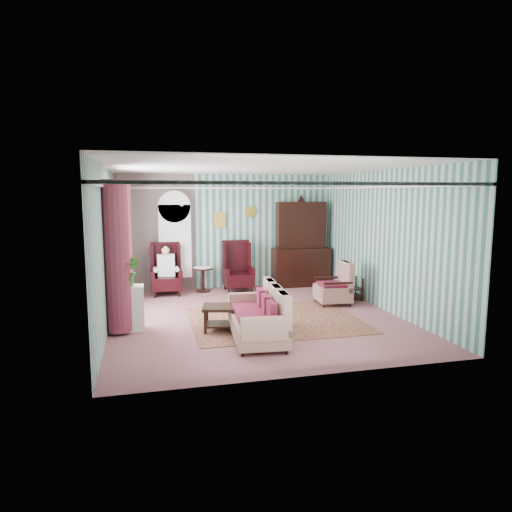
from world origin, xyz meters
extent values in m
plane|color=#824C50|center=(0.00, 0.00, 0.00)|extent=(6.00, 6.00, 0.00)
cube|color=#3C6D66|center=(0.00, 3.00, 1.45)|extent=(5.50, 0.02, 2.90)
cube|color=#3C6D66|center=(0.00, -3.00, 1.45)|extent=(5.50, 0.02, 2.90)
cube|color=#3C6D66|center=(-2.75, 0.00, 1.45)|extent=(0.02, 6.00, 2.90)
cube|color=#3C6D66|center=(2.75, 0.00, 1.45)|extent=(0.02, 6.00, 2.90)
cube|color=white|center=(0.00, 0.00, 2.90)|extent=(5.50, 6.00, 0.02)
cube|color=#974D61|center=(-1.80, 2.99, 1.45)|extent=(1.90, 0.01, 2.90)
cube|color=silver|center=(0.00, 0.00, 2.55)|extent=(5.50, 6.00, 0.05)
cube|color=white|center=(-2.72, 0.60, 1.55)|extent=(0.04, 1.50, 1.90)
cylinder|color=maroon|center=(-2.55, -0.45, 1.35)|extent=(0.44, 0.44, 2.60)
cylinder|color=maroon|center=(-2.55, 1.65, 1.35)|extent=(0.44, 0.44, 2.60)
cube|color=#BD8F32|center=(-0.20, 2.97, 1.75)|extent=(0.30, 0.03, 0.38)
cube|color=silver|center=(-1.35, 2.84, 1.12)|extent=(0.80, 0.28, 2.24)
cube|color=black|center=(1.90, 2.72, 1.18)|extent=(1.50, 0.56, 2.36)
cube|color=black|center=(-1.60, 2.45, 0.62)|extent=(0.76, 0.80, 1.25)
cube|color=black|center=(0.15, 2.45, 0.62)|extent=(0.76, 0.80, 1.25)
cylinder|color=black|center=(-0.70, 2.60, 0.30)|extent=(0.50, 0.50, 0.60)
cube|color=black|center=(2.47, 0.90, 0.27)|extent=(0.45, 0.38, 0.54)
cube|color=silver|center=(-2.40, -0.30, 0.40)|extent=(0.55, 0.35, 0.80)
cube|color=#471F17|center=(0.30, -0.30, 0.01)|extent=(3.20, 2.60, 0.01)
cube|color=beige|center=(-0.31, -1.31, 0.46)|extent=(1.05, 1.87, 0.93)
cube|color=beige|center=(1.90, 0.62, 0.52)|extent=(0.77, 0.82, 1.05)
cube|color=black|center=(-0.68, -0.74, 0.23)|extent=(0.99, 0.71, 0.45)
imported|color=#1B581C|center=(-2.41, -0.44, 1.03)|extent=(0.49, 0.45, 0.46)
imported|color=#1C5B1E|center=(-2.34, -0.22, 1.06)|extent=(0.31, 0.26, 0.52)
imported|color=#1A541C|center=(-2.47, -0.20, 0.99)|extent=(0.27, 0.27, 0.38)
camera|label=1|loc=(-2.09, -8.48, 2.43)|focal=32.00mm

